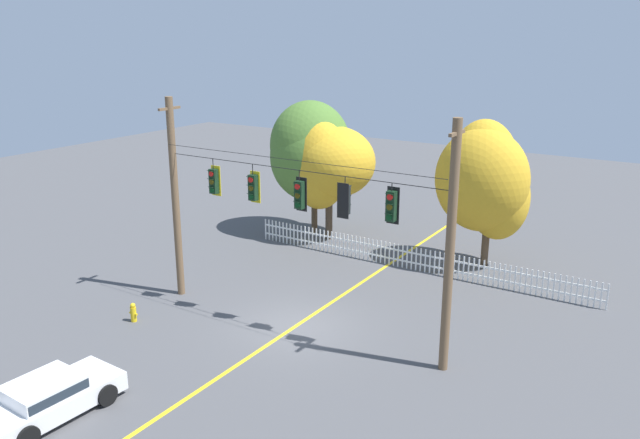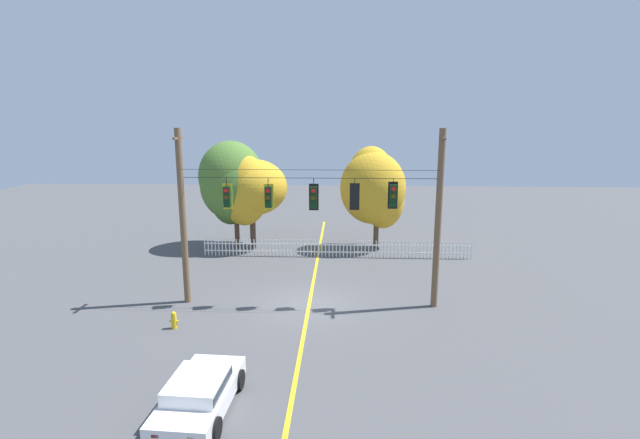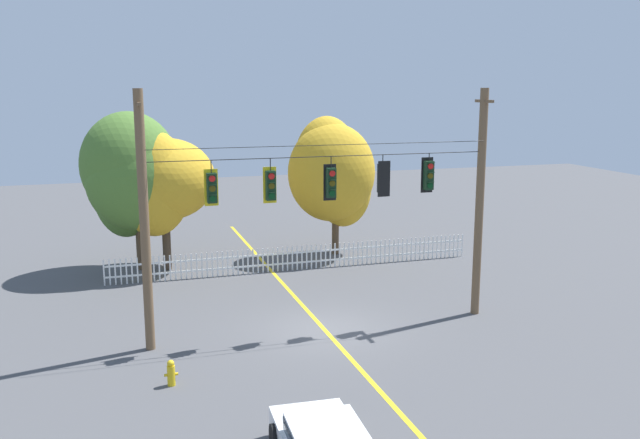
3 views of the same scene
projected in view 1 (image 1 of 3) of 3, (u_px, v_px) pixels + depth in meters
ground at (296, 326)px, 23.56m from camera, size 80.00×80.00×0.00m
lane_centerline_stripe at (296, 326)px, 23.56m from camera, size 0.16×36.00×0.01m
signal_support_span at (295, 220)px, 22.39m from camera, size 11.79×1.10×8.07m
traffic_signal_northbound_secondary at (214, 181)px, 24.02m from camera, size 0.43×0.38×1.45m
traffic_signal_westbound_side at (253, 187)px, 23.06m from camera, size 0.43×0.38×1.45m
traffic_signal_eastbound_side at (300, 195)px, 22.03m from camera, size 0.43×0.38×1.47m
traffic_signal_southbound_primary at (345, 200)px, 21.06m from camera, size 0.43×0.38×1.39m
traffic_signal_northbound_primary at (391, 206)px, 20.20m from camera, size 0.43×0.38×1.37m
white_picket_fence at (412, 258)px, 29.02m from camera, size 16.62×0.06×1.10m
autumn_maple_near_fence at (310, 154)px, 33.26m from camera, size 4.41×4.28×7.07m
autumn_maple_mid at (328, 163)px, 32.46m from camera, size 4.37×4.11×6.29m
autumn_oak_far_east at (485, 180)px, 28.63m from camera, size 4.23×3.60×6.73m
parked_car at (48, 397)px, 17.91m from camera, size 2.06×4.05×1.15m
fire_hydrant at (133, 312)px, 23.86m from camera, size 0.38×0.22×0.74m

